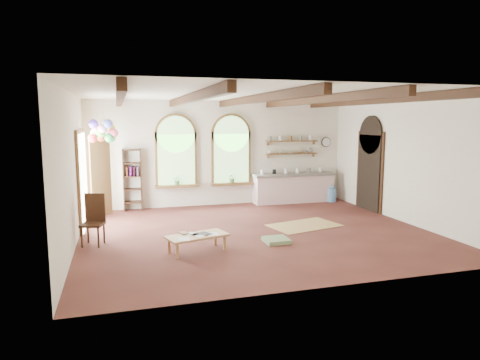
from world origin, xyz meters
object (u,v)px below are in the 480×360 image
object	(u,v)px
coffee_table	(197,237)
side_chair	(93,231)
balloon_cluster	(104,131)
kitchen_counter	(293,187)

from	to	relation	value
coffee_table	side_chair	world-z (taller)	side_chair
coffee_table	side_chair	bearing A→B (deg)	152.09
coffee_table	balloon_cluster	world-z (taller)	balloon_cluster
kitchen_counter	balloon_cluster	world-z (taller)	balloon_cluster
coffee_table	side_chair	xyz separation A→B (m)	(-2.02, 1.07, 0.01)
kitchen_counter	side_chair	size ratio (longest dim) A/B	2.47
side_chair	balloon_cluster	world-z (taller)	balloon_cluster
kitchen_counter	coffee_table	world-z (taller)	kitchen_counter
kitchen_counter	balloon_cluster	bearing A→B (deg)	-171.05
balloon_cluster	side_chair	bearing A→B (deg)	-95.79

